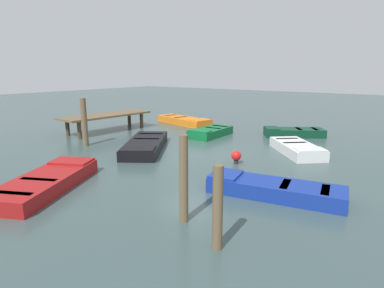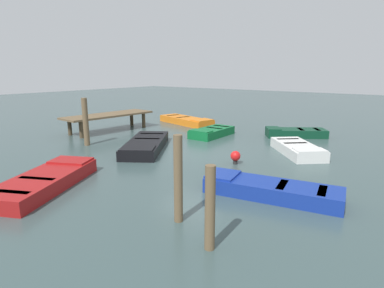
% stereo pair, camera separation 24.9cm
% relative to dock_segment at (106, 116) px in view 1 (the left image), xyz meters
% --- Properties ---
extents(ground_plane, '(80.00, 80.00, 0.00)m').
position_rel_dock_segment_xyz_m(ground_plane, '(-1.02, -6.49, -0.83)').
color(ground_plane, '#384C4C').
extents(dock_segment, '(5.14, 1.98, 0.95)m').
position_rel_dock_segment_xyz_m(dock_segment, '(0.00, 0.00, 0.00)').
color(dock_segment, brown).
rests_on(dock_segment, ground_plane).
extents(rowboat_black, '(4.17, 3.42, 0.46)m').
position_rel_dock_segment_xyz_m(rowboat_black, '(-1.80, -4.61, -0.62)').
color(rowboat_black, black).
rests_on(rowboat_black, ground_plane).
extents(rowboat_red, '(3.90, 2.84, 0.46)m').
position_rel_dock_segment_xyz_m(rowboat_red, '(-6.82, -5.55, -0.62)').
color(rowboat_red, maroon).
rests_on(rowboat_red, ground_plane).
extents(rowboat_white, '(2.99, 2.86, 0.46)m').
position_rel_dock_segment_xyz_m(rowboat_white, '(1.33, -10.05, -0.61)').
color(rowboat_white, silver).
rests_on(rowboat_white, ground_plane).
extents(rowboat_blue, '(1.68, 3.68, 0.46)m').
position_rel_dock_segment_xyz_m(rowboat_blue, '(-3.57, -11.01, -0.62)').
color(rowboat_blue, navy).
rests_on(rowboat_blue, ground_plane).
extents(rowboat_green, '(2.63, 1.21, 0.46)m').
position_rel_dock_segment_xyz_m(rowboat_green, '(2.22, -5.34, -0.61)').
color(rowboat_green, '#0F602D').
rests_on(rowboat_green, ground_plane).
extents(rowboat_orange, '(2.24, 4.20, 0.46)m').
position_rel_dock_segment_xyz_m(rowboat_orange, '(4.47, -1.94, -0.62)').
color(rowboat_orange, orange).
rests_on(rowboat_orange, ground_plane).
extents(rowboat_dark_green, '(2.53, 3.02, 0.46)m').
position_rel_dock_segment_xyz_m(rowboat_dark_green, '(4.64, -8.81, -0.61)').
color(rowboat_dark_green, '#0C3823').
rests_on(rowboat_dark_green, ground_plane).
extents(mooring_piling_far_right, '(0.20, 0.20, 1.65)m').
position_rel_dock_segment_xyz_m(mooring_piling_far_right, '(-6.66, -11.13, -0.01)').
color(mooring_piling_far_right, brown).
rests_on(mooring_piling_far_right, ground_plane).
extents(mooring_piling_near_right, '(0.25, 0.25, 2.12)m').
position_rel_dock_segment_xyz_m(mooring_piling_near_right, '(-2.82, -1.94, 0.23)').
color(mooring_piling_near_right, brown).
rests_on(mooring_piling_near_right, ground_plane).
extents(mooring_piling_far_left, '(0.20, 0.20, 1.97)m').
position_rel_dock_segment_xyz_m(mooring_piling_far_left, '(-6.13, -9.94, 0.16)').
color(mooring_piling_far_left, brown).
rests_on(mooring_piling_far_left, ground_plane).
extents(marker_buoy, '(0.36, 0.36, 0.48)m').
position_rel_dock_segment_xyz_m(marker_buoy, '(-1.43, -8.75, -0.55)').
color(marker_buoy, '#262626').
rests_on(marker_buoy, ground_plane).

